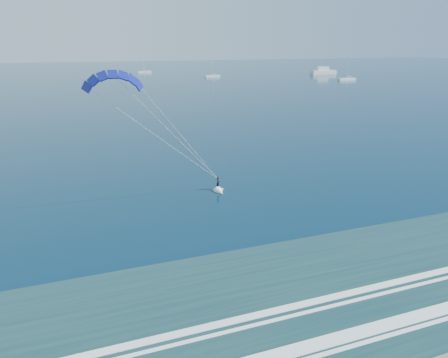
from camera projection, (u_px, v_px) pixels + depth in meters
kitesurfer_rig at (173, 134)px, 45.88m from camera, size 17.70×7.99×17.16m
motor_yacht at (323, 71)px, 251.39m from camera, size 16.81×4.48×6.71m
sailboat_2 at (144, 72)px, 263.04m from camera, size 8.37×2.40×11.43m
sailboat_3 at (212, 76)px, 230.14m from camera, size 8.38×2.40×11.49m
sailboat_4 at (347, 79)px, 210.82m from camera, size 9.99×2.40×13.37m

